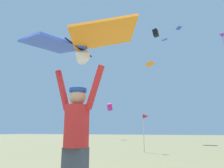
{
  "coord_description": "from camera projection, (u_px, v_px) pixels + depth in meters",
  "views": [
    {
      "loc": [
        1.21,
        -2.19,
        1.03
      ],
      "look_at": [
        -0.25,
        1.58,
        1.97
      ],
      "focal_mm": 32.5,
      "sensor_mm": 36.0,
      "label": 1
    }
  ],
  "objects": [
    {
      "name": "distant_kite_purple_high_left",
      "position": [
        222.0,
        36.0,
        30.89
      ],
      "size": [
        1.08,
        1.15,
        1.87
      ],
      "color": "purple"
    },
    {
      "name": "marker_flag",
      "position": [
        145.0,
        119.0,
        10.45
      ],
      "size": [
        0.3,
        0.24,
        1.9
      ],
      "color": "silver",
      "rests_on": "ground"
    },
    {
      "name": "distant_kite_orange_overhead_distant",
      "position": [
        150.0,
        64.0,
        21.6
      ],
      "size": [
        1.14,
        1.15,
        0.39
      ],
      "color": "orange"
    },
    {
      "name": "distant_kite_black_low_left",
      "position": [
        156.0,
        33.0,
        33.87
      ],
      "size": [
        1.07,
        0.96,
        1.37
      ],
      "color": "black"
    },
    {
      "name": "distant_kite_blue_low_right",
      "position": [
        179.0,
        28.0,
        31.49
      ],
      "size": [
        0.88,
        0.85,
        0.41
      ],
      "color": "blue"
    },
    {
      "name": "distant_kite_magenta_mid_left",
      "position": [
        110.0,
        107.0,
        27.36
      ],
      "size": [
        0.8,
        1.03,
        1.1
      ],
      "color": "#DB2393"
    },
    {
      "name": "kite_flyer_person",
      "position": [
        76.0,
        138.0,
        2.71
      ],
      "size": [
        0.81,
        0.35,
        1.92
      ],
      "color": "#424751",
      "rests_on": "ground"
    },
    {
      "name": "held_stunt_kite",
      "position": [
        77.0,
        43.0,
        2.93
      ],
      "size": [
        1.95,
        1.04,
        0.41
      ],
      "color": "black"
    },
    {
      "name": "distant_kite_blue_mid_right",
      "position": [
        165.0,
        39.0,
        25.83
      ],
      "size": [
        0.99,
        0.98,
        0.28
      ],
      "color": "blue"
    }
  ]
}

